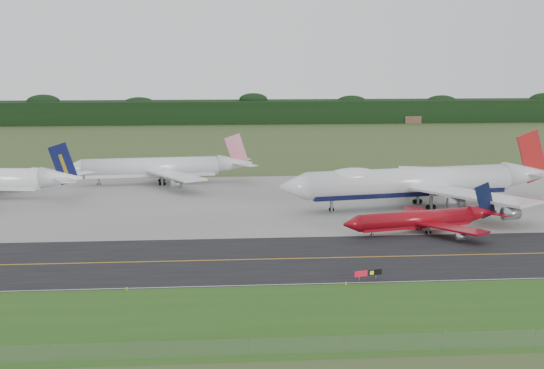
{
  "coord_description": "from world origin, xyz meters",
  "views": [
    {
      "loc": [
        -22.41,
        -135.51,
        36.21
      ],
      "look_at": [
        -9.55,
        22.0,
        9.16
      ],
      "focal_mm": 50.0,
      "sensor_mm": 36.0,
      "label": 1
    }
  ],
  "objects_px": {
    "jet_red_737": "(424,219)",
    "jet_ba_747": "(419,182)",
    "taxiway_sign": "(368,273)",
    "jet_star_tail": "(161,168)"
  },
  "relations": [
    {
      "from": "jet_star_tail",
      "to": "taxiway_sign",
      "type": "distance_m",
      "value": 105.05
    },
    {
      "from": "jet_red_737",
      "to": "taxiway_sign",
      "type": "height_order",
      "value": "jet_red_737"
    },
    {
      "from": "jet_red_737",
      "to": "jet_star_tail",
      "type": "relative_size",
      "value": 0.67
    },
    {
      "from": "jet_red_737",
      "to": "jet_ba_747",
      "type": "bearing_deg",
      "value": 76.79
    },
    {
      "from": "jet_ba_747",
      "to": "taxiway_sign",
      "type": "bearing_deg",
      "value": -112.75
    },
    {
      "from": "jet_ba_747",
      "to": "jet_red_737",
      "type": "bearing_deg",
      "value": -103.21
    },
    {
      "from": "jet_ba_747",
      "to": "jet_star_tail",
      "type": "bearing_deg",
      "value": 148.83
    },
    {
      "from": "jet_star_tail",
      "to": "taxiway_sign",
      "type": "bearing_deg",
      "value": -67.87
    },
    {
      "from": "jet_red_737",
      "to": "jet_star_tail",
      "type": "bearing_deg",
      "value": 131.96
    },
    {
      "from": "jet_ba_747",
      "to": "jet_star_tail",
      "type": "xyz_separation_m",
      "value": [
        -64.08,
        38.76,
        -1.47
      ]
    }
  ]
}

